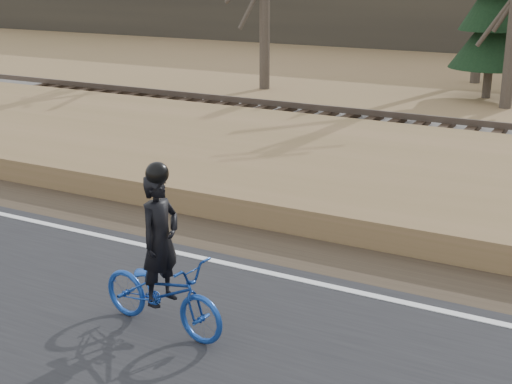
% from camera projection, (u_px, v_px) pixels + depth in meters
% --- Properties ---
extents(cyclist, '(1.81, 0.80, 2.02)m').
position_uv_depth(cyclist, '(162.00, 279.00, 8.16)').
color(cyclist, '#153C96').
rests_on(cyclist, road).
extents(conifer, '(2.60, 2.60, 6.43)m').
position_uv_depth(conifer, '(495.00, 2.00, 22.37)').
color(conifer, '#4D4438').
rests_on(conifer, ground).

